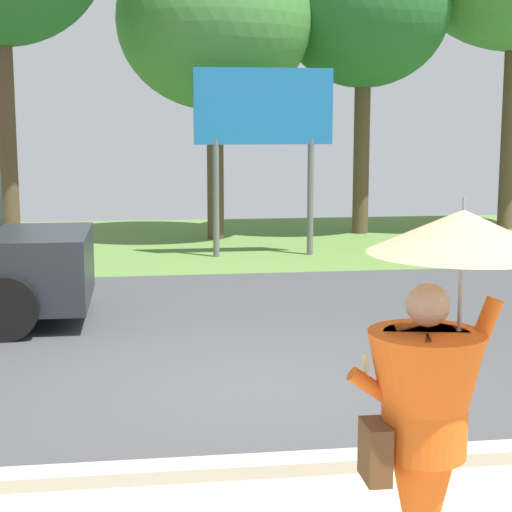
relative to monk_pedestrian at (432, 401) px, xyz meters
name	(u,v)px	position (x,y,z in m)	size (l,w,h in m)	color
ground_plane	(219,320)	(-0.48, 6.64, -1.13)	(40.00, 22.00, 0.20)	#424244
monk_pedestrian	(432,401)	(0.00, 0.00, 0.00)	(1.05, 0.96, 2.13)	#E55B19
roadside_billboard	(264,120)	(0.84, 11.55, 1.46)	(2.60, 0.12, 3.50)	slate
tree_left_far	(364,10)	(3.51, 14.51, 3.87)	(3.77, 3.77, 6.70)	brown
tree_right_far	(214,21)	(0.15, 14.01, 3.52)	(4.10, 4.10, 6.49)	brown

